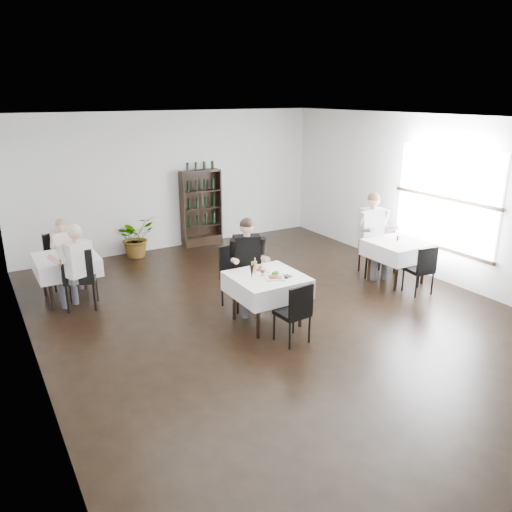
{
  "coord_description": "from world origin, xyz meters",
  "views": [
    {
      "loc": [
        -3.96,
        -5.9,
        3.34
      ],
      "look_at": [
        -0.37,
        0.2,
        1.03
      ],
      "focal_mm": 35.0,
      "sensor_mm": 36.0,
      "label": 1
    }
  ],
  "objects_px": {
    "diner_main": "(248,258)",
    "wine_shelf": "(201,209)",
    "potted_tree": "(136,237)",
    "main_table": "(267,285)"
  },
  "relations": [
    {
      "from": "diner_main",
      "to": "wine_shelf",
      "type": "bearing_deg",
      "value": 76.5
    },
    {
      "from": "potted_tree",
      "to": "diner_main",
      "type": "bearing_deg",
      "value": -79.11
    },
    {
      "from": "wine_shelf",
      "to": "potted_tree",
      "type": "height_order",
      "value": "wine_shelf"
    },
    {
      "from": "wine_shelf",
      "to": "main_table",
      "type": "height_order",
      "value": "wine_shelf"
    },
    {
      "from": "potted_tree",
      "to": "diner_main",
      "type": "relative_size",
      "value": 0.58
    },
    {
      "from": "main_table",
      "to": "diner_main",
      "type": "distance_m",
      "value": 0.63
    },
    {
      "from": "wine_shelf",
      "to": "main_table",
      "type": "distance_m",
      "value": 4.41
    },
    {
      "from": "main_table",
      "to": "diner_main",
      "type": "relative_size",
      "value": 0.68
    },
    {
      "from": "main_table",
      "to": "wine_shelf",
      "type": "bearing_deg",
      "value": 78.22
    },
    {
      "from": "diner_main",
      "to": "main_table",
      "type": "bearing_deg",
      "value": -90.35
    }
  ]
}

